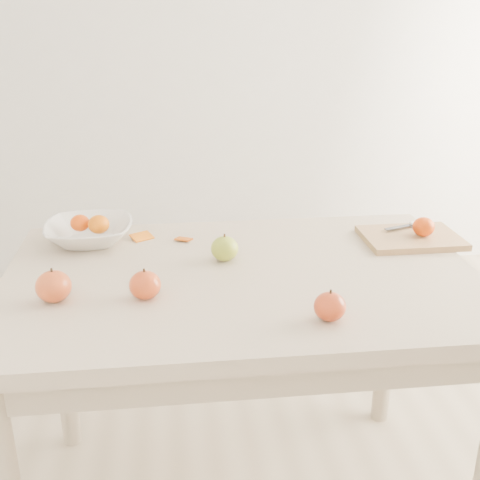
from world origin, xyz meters
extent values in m
plane|color=white|center=(0.00, 1.75, 1.35)|extent=(3.50, 0.00, 3.50)
cube|color=#C3B093|center=(0.00, 0.00, 0.73)|extent=(1.20, 0.80, 0.04)
cylinder|color=#BCAA8E|center=(-0.54, 0.34, 0.35)|extent=(0.06, 0.06, 0.71)
cylinder|color=#BCAA8E|center=(0.54, 0.34, 0.35)|extent=(0.06, 0.06, 0.71)
cube|color=#AF7E57|center=(0.51, 0.17, 0.76)|extent=(0.27, 0.20, 0.02)
ellipsoid|color=#C74407|center=(0.54, 0.16, 0.80)|extent=(0.06, 0.06, 0.05)
imported|color=white|center=(-0.41, 0.26, 0.78)|extent=(0.25, 0.25, 0.06)
ellipsoid|color=#CA3C07|center=(-0.43, 0.27, 0.81)|extent=(0.05, 0.05, 0.05)
ellipsoid|color=orange|center=(-0.38, 0.25, 0.81)|extent=(0.06, 0.06, 0.05)
cube|color=orange|center=(-0.26, 0.27, 0.75)|extent=(0.07, 0.07, 0.01)
cube|color=#C4520D|center=(-0.14, 0.25, 0.75)|extent=(0.06, 0.05, 0.01)
cube|color=white|center=(0.57, 0.24, 0.78)|extent=(0.08, 0.04, 0.01)
cube|color=#3B3D43|center=(0.49, 0.21, 0.78)|extent=(0.10, 0.04, 0.00)
ellipsoid|color=olive|center=(-0.04, 0.09, 0.78)|extent=(0.07, 0.07, 0.07)
ellipsoid|color=#A52313|center=(-0.24, -0.11, 0.78)|extent=(0.07, 0.07, 0.07)
ellipsoid|color=maroon|center=(0.16, -0.27, 0.78)|extent=(0.07, 0.07, 0.06)
ellipsoid|color=#9F291A|center=(-0.45, -0.10, 0.79)|extent=(0.08, 0.08, 0.07)
camera|label=1|loc=(-0.17, -1.38, 1.38)|focal=45.00mm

